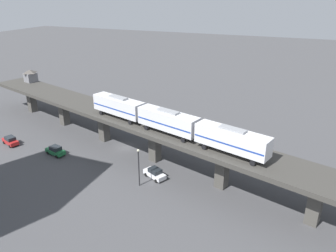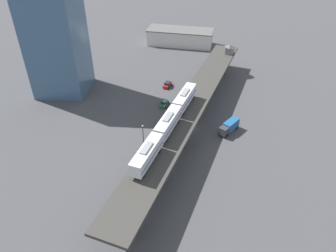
{
  "view_description": "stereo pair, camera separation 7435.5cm",
  "coord_description": "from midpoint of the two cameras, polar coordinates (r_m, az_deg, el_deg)",
  "views": [
    {
      "loc": [
        -54.29,
        -32.5,
        31.02
      ],
      "look_at": [
        -5.03,
        -12.01,
        8.91
      ],
      "focal_mm": 35.0,
      "sensor_mm": 36.0,
      "label": 1
    },
    {
      "loc": [
        0.17,
        -76.77,
        55.55
      ],
      "look_at": [
        -5.03,
        -12.01,
        8.91
      ],
      "focal_mm": 35.0,
      "sensor_mm": 36.0,
      "label": 2
    }
  ],
  "objects": [
    {
      "name": "street_car_white",
      "position": [
        63.66,
        -34.96,
        -24.22
      ],
      "size": [
        3.53,
        4.75,
        1.89
      ],
      "color": "silver",
      "rests_on": "ground"
    },
    {
      "name": "street_car_green",
      "position": [
        80.82,
        -43.95,
        -16.31
      ],
      "size": [
        2.76,
        4.7,
        1.89
      ],
      "color": "#1E6638",
      "rests_on": "ground"
    },
    {
      "name": "street_lamp",
      "position": [
        61.7,
        -39.1,
        -23.04
      ],
      "size": [
        0.44,
        0.44,
        6.94
      ],
      "color": "black",
      "rests_on": "ground"
    },
    {
      "name": "subway_train",
      "position": [
        58.43,
        -33.5,
        -16.65
      ],
      "size": [
        13.27,
        36.46,
        4.45
      ],
      "color": "silver",
      "rests_on": "elevated_viaduct"
    },
    {
      "name": "street_car_red",
      "position": [
        91.14,
        -47.23,
        -13.24
      ],
      "size": [
        3.14,
        4.75,
        1.89
      ],
      "color": "#AD1E1E",
      "rests_on": "ground"
    },
    {
      "name": "ground_plane",
      "position": [
        74.77,
        -34.16,
        -17.42
      ],
      "size": [
        400.0,
        400.0,
        0.0
      ],
      "primitive_type": "plane",
      "color": "#424244"
    },
    {
      "name": "delivery_truck",
      "position": [
        78.02,
        -27.2,
        -12.49
      ],
      "size": [
        6.17,
        7.08,
        3.2
      ],
      "color": "#333338",
      "rests_on": "ground"
    },
    {
      "name": "elevated_viaduct",
      "position": [
        71.13,
        -35.25,
        -13.45
      ],
      "size": [
        34.23,
        90.59,
        7.41
      ],
      "color": "#393733",
      "rests_on": "ground"
    },
    {
      "name": "signal_hut",
      "position": [
        106.05,
        -40.77,
        -1.96
      ],
      "size": [
        4.0,
        4.0,
        3.4
      ],
      "color": "slate",
      "rests_on": "elevated_viaduct"
    }
  ]
}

